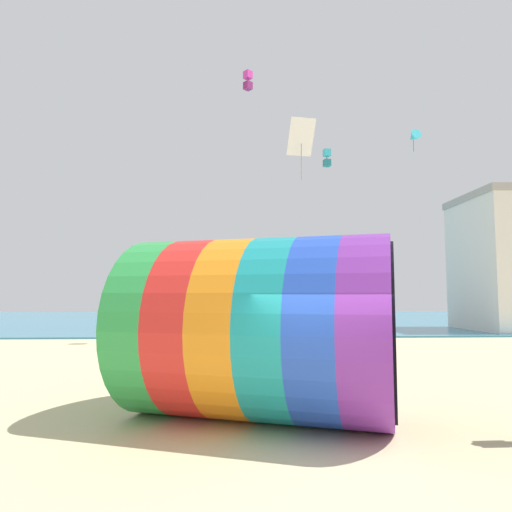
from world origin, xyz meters
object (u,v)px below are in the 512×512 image
at_px(kite_cyan_delta, 413,137).
at_px(bystander_near_water, 358,347).
at_px(kite_cyan_box, 327,158).
at_px(bystander_mid_beach, 167,334).
at_px(kite_magenta_box, 248,80).
at_px(kite_white_diamond, 301,138).
at_px(giant_inflatable_tube, 262,328).

relative_size(kite_cyan_delta, bystander_near_water, 0.70).
height_order(kite_cyan_box, bystander_mid_beach, kite_cyan_box).
height_order(kite_cyan_box, kite_magenta_box, kite_magenta_box).
bearing_deg(kite_white_diamond, kite_cyan_delta, 45.85).
xyz_separation_m(giant_inflatable_tube, bystander_near_water, (3.23, 4.66, -0.92)).
bearing_deg(kite_white_diamond, bystander_near_water, -65.60).
height_order(bystander_near_water, bystander_mid_beach, bystander_near_water).
relative_size(kite_cyan_box, bystander_mid_beach, 0.51).
xyz_separation_m(giant_inflatable_tube, bystander_mid_beach, (-3.45, 10.38, -1.00)).
xyz_separation_m(kite_cyan_delta, kite_cyan_box, (-5.90, -4.72, -2.75)).
xyz_separation_m(kite_magenta_box, bystander_mid_beach, (-3.55, -4.35, -13.43)).
relative_size(kite_white_diamond, kite_magenta_box, 2.12).
bearing_deg(bystander_near_water, giant_inflatable_tube, -124.70).
bearing_deg(giant_inflatable_tube, bystander_mid_beach, 108.40).
bearing_deg(kite_white_diamond, kite_cyan_box, 61.97).
bearing_deg(kite_white_diamond, bystander_mid_beach, 151.78).
bearing_deg(kite_cyan_box, kite_cyan_delta, 38.69).
height_order(kite_white_diamond, bystander_near_water, kite_white_diamond).
distance_m(kite_white_diamond, kite_cyan_box, 3.40).
xyz_separation_m(kite_white_diamond, kite_cyan_box, (1.60, 3.00, 0.15)).
xyz_separation_m(giant_inflatable_tube, kite_cyan_delta, (9.44, 15.20, 9.56)).
xyz_separation_m(kite_cyan_delta, kite_white_diamond, (-7.49, -7.72, -2.90)).
distance_m(giant_inflatable_tube, kite_magenta_box, 19.28).
height_order(kite_white_diamond, kite_cyan_box, kite_white_diamond).
distance_m(kite_white_diamond, bystander_near_water, 8.18).
height_order(kite_white_diamond, bystander_mid_beach, kite_white_diamond).
bearing_deg(kite_cyan_delta, giant_inflatable_tube, -121.85).
relative_size(kite_cyan_box, kite_magenta_box, 0.76).
distance_m(giant_inflatable_tube, bystander_near_water, 5.75).
bearing_deg(kite_magenta_box, kite_cyan_delta, 2.88).
relative_size(giant_inflatable_tube, bystander_near_water, 3.46).
height_order(giant_inflatable_tube, kite_magenta_box, kite_magenta_box).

